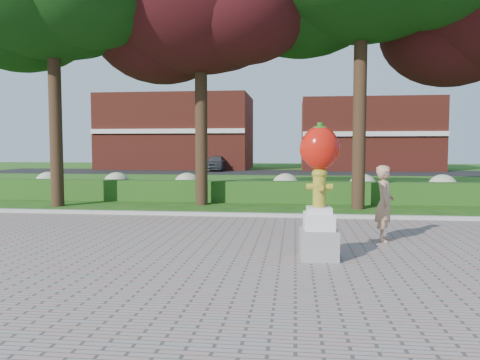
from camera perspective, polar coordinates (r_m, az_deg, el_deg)
The scene contains 12 objects.
ground at distance 10.92m, azimuth -0.60°, elevation -7.01°, with size 100.00×100.00×0.00m, color #194E13.
walkway at distance 7.08m, azimuth -4.85°, elevation -13.00°, with size 40.00×14.00×0.04m, color gray.
curb at distance 13.85m, azimuth 0.99°, elevation -4.34°, with size 40.00×0.18×0.15m, color #ADADA5.
lawn_hedge at distance 17.76m, azimuth 2.28°, elevation -1.43°, with size 24.00×0.70×0.80m, color #1A4F16.
hydrangea_row at distance 18.71m, azimuth 4.27°, elevation -0.69°, with size 20.10×1.10×0.99m.
street at distance 38.71m, azimuth 4.70°, elevation 0.95°, with size 50.00×8.00×0.02m, color black.
building_left at distance 46.08m, azimuth -7.59°, elevation 5.76°, with size 14.00×8.00×7.00m, color maroon.
building_right at distance 45.13m, azimuth 15.25°, elevation 5.31°, with size 12.00×8.00×6.40m, color maroon.
tree_mid_left at distance 17.84m, azimuth -5.12°, elevation 20.99°, with size 8.25×7.04×10.69m.
hydrant_sculpture at distance 8.64m, azimuth 9.65°, elevation -0.87°, with size 0.73×0.71×2.50m.
woman at distance 10.65m, azimuth 17.20°, elevation -2.73°, with size 0.61×0.40×1.66m, color tan.
parked_car at distance 40.88m, azimuth -2.95°, elevation 2.12°, with size 1.65×4.09×1.39m, color #43474B.
Camera 1 is at (1.37, -10.63, 2.09)m, focal length 35.00 mm.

